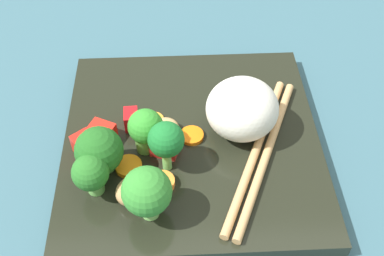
% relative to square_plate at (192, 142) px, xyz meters
% --- Properties ---
extents(ground_plane, '(1.10, 1.10, 0.02)m').
position_rel_square_plate_xyz_m(ground_plane, '(0.00, 0.00, -0.02)').
color(ground_plane, '#355B67').
extents(square_plate, '(0.27, 0.27, 0.02)m').
position_rel_square_plate_xyz_m(square_plate, '(0.00, 0.00, 0.00)').
color(square_plate, black).
rests_on(square_plate, ground_plane).
extents(rice_mound, '(0.07, 0.08, 0.06)m').
position_rel_square_plate_xyz_m(rice_mound, '(-0.01, 0.05, 0.04)').
color(rice_mound, silver).
rests_on(rice_mound, square_plate).
extents(broccoli_floret_0, '(0.04, 0.04, 0.05)m').
position_rel_square_plate_xyz_m(broccoli_floret_0, '(0.01, -0.05, 0.04)').
color(broccoli_floret_0, '#62A140').
rests_on(broccoli_floret_0, square_plate).
extents(broccoli_floret_1, '(0.04, 0.04, 0.06)m').
position_rel_square_plate_xyz_m(broccoli_floret_1, '(0.04, -0.03, 0.05)').
color(broccoli_floret_1, '#72B857').
rests_on(broccoli_floret_1, square_plate).
extents(broccoli_floret_2, '(0.03, 0.03, 0.05)m').
position_rel_square_plate_xyz_m(broccoli_floret_2, '(0.07, -0.10, 0.04)').
color(broccoli_floret_2, '#62A94D').
rests_on(broccoli_floret_2, square_plate).
extents(broccoli_floret_3, '(0.05, 0.05, 0.06)m').
position_rel_square_plate_xyz_m(broccoli_floret_3, '(0.09, -0.04, 0.04)').
color(broccoli_floret_3, '#79BD5D').
rests_on(broccoli_floret_3, square_plate).
extents(broccoli_floret_4, '(0.05, 0.05, 0.06)m').
position_rel_square_plate_xyz_m(broccoli_floret_4, '(0.04, -0.09, 0.04)').
color(broccoli_floret_4, '#5B9848').
rests_on(broccoli_floret_4, square_plate).
extents(carrot_slice_0, '(0.03, 0.03, 0.00)m').
position_rel_square_plate_xyz_m(carrot_slice_0, '(-0.00, -0.00, 0.01)').
color(carrot_slice_0, orange).
rests_on(carrot_slice_0, square_plate).
extents(carrot_slice_1, '(0.03, 0.03, 0.01)m').
position_rel_square_plate_xyz_m(carrot_slice_1, '(0.06, -0.03, 0.01)').
color(carrot_slice_1, orange).
rests_on(carrot_slice_1, square_plate).
extents(carrot_slice_2, '(0.04, 0.04, 0.01)m').
position_rel_square_plate_xyz_m(carrot_slice_2, '(0.04, -0.06, 0.01)').
color(carrot_slice_2, orange).
rests_on(carrot_slice_2, square_plate).
extents(carrot_slice_3, '(0.03, 0.03, 0.01)m').
position_rel_square_plate_xyz_m(carrot_slice_3, '(-0.02, -0.04, 0.01)').
color(carrot_slice_3, orange).
rests_on(carrot_slice_3, square_plate).
extents(pepper_chunk_0, '(0.03, 0.03, 0.02)m').
position_rel_square_plate_xyz_m(pepper_chunk_0, '(0.02, -0.11, 0.02)').
color(pepper_chunk_0, red).
rests_on(pepper_chunk_0, square_plate).
extents(pepper_chunk_1, '(0.03, 0.03, 0.02)m').
position_rel_square_plate_xyz_m(pepper_chunk_1, '(0.00, -0.10, 0.02)').
color(pepper_chunk_1, red).
rests_on(pepper_chunk_1, square_plate).
extents(pepper_chunk_2, '(0.03, 0.03, 0.02)m').
position_rel_square_plate_xyz_m(pepper_chunk_2, '(0.02, -0.03, 0.02)').
color(pepper_chunk_2, red).
rests_on(pepper_chunk_2, square_plate).
extents(pepper_chunk_3, '(0.02, 0.02, 0.02)m').
position_rel_square_plate_xyz_m(pepper_chunk_3, '(-0.02, -0.06, 0.02)').
color(pepper_chunk_3, red).
rests_on(pepper_chunk_3, square_plate).
extents(chicken_piece_0, '(0.04, 0.04, 0.02)m').
position_rel_square_plate_xyz_m(chicken_piece_0, '(-0.01, -0.03, 0.02)').
color(chicken_piece_0, tan).
rests_on(chicken_piece_0, square_plate).
extents(chicken_piece_1, '(0.04, 0.04, 0.02)m').
position_rel_square_plate_xyz_m(chicken_piece_1, '(0.07, -0.06, 0.02)').
color(chicken_piece_1, tan).
rests_on(chicken_piece_1, square_plate).
extents(chopstick_pair, '(0.20, 0.10, 0.01)m').
position_rel_square_plate_xyz_m(chopstick_pair, '(0.03, 0.07, 0.01)').
color(chopstick_pair, tan).
rests_on(chopstick_pair, square_plate).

